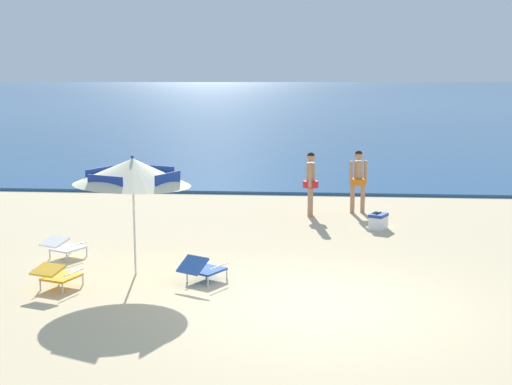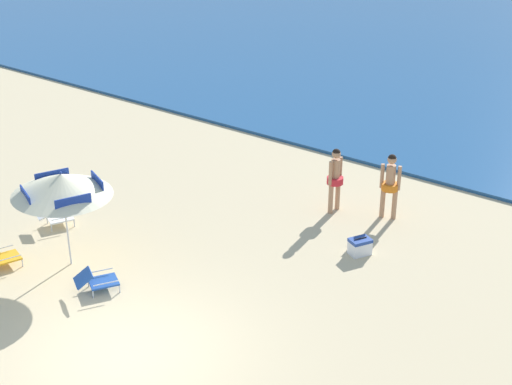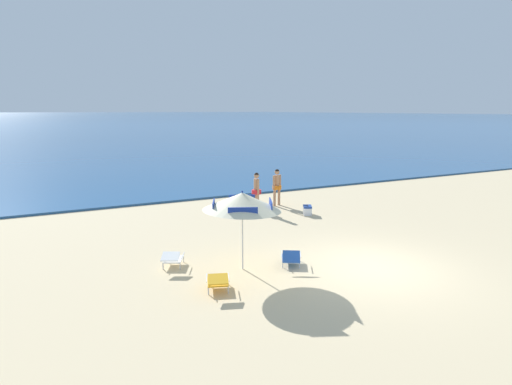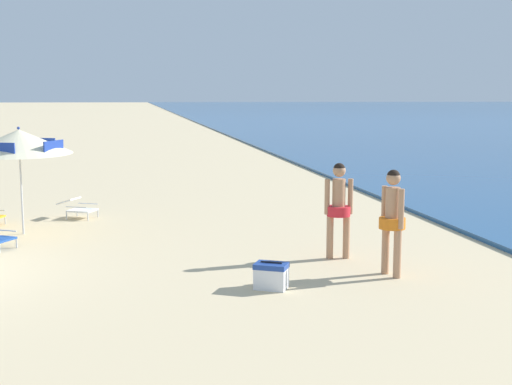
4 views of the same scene
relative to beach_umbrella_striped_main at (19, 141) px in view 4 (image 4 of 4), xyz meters
The scene contains 5 objects.
beach_umbrella_striped_main is the anchor object (origin of this frame).
lounge_chair_under_umbrella 2.67m from the beach_umbrella_striped_main, 151.11° to the left, with size 0.85×1.00×0.50m.
person_standing_near_shore 6.93m from the beach_umbrella_striped_main, 61.23° to the left, with size 0.43×0.52×1.75m.
person_standing_beside 8.05m from the beach_umbrella_striped_main, 54.69° to the left, with size 0.50×0.43×1.76m.
cooler_box 6.93m from the beach_umbrella_striped_main, 41.48° to the left, with size 0.54×0.60×0.43m.
Camera 4 is at (11.40, 3.98, 2.91)m, focal length 47.25 mm.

